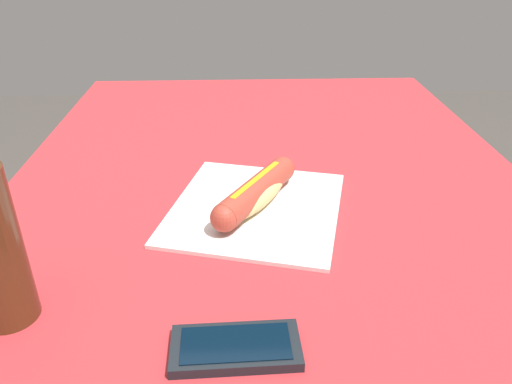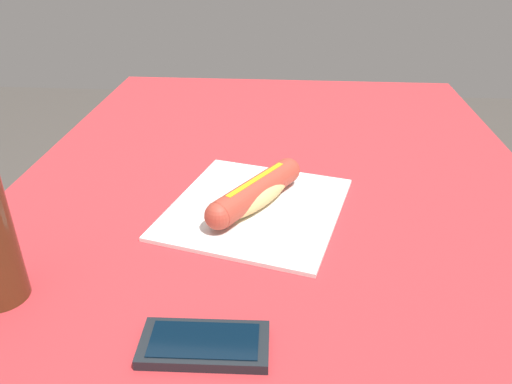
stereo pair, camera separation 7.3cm
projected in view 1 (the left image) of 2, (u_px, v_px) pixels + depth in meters
dining_table at (270, 256)px, 0.87m from camera, size 1.26×0.87×0.78m
paper_wrapper at (256, 208)px, 0.75m from camera, size 0.32×0.30×0.01m
hot_dog at (256, 192)px, 0.73m from camera, size 0.19×0.13×0.05m
cell_phone at (236, 347)px, 0.50m from camera, size 0.07×0.13×0.01m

